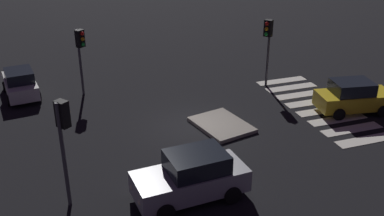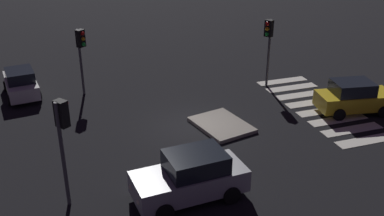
{
  "view_description": "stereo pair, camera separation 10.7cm",
  "coord_description": "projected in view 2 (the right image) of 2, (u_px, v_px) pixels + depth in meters",
  "views": [
    {
      "loc": [
        -18.82,
        6.51,
        10.16
      ],
      "look_at": [
        0.0,
        0.0,
        1.0
      ],
      "focal_mm": 42.12,
      "sensor_mm": 36.0,
      "label": 1
    },
    {
      "loc": [
        -18.85,
        6.41,
        10.16
      ],
      "look_at": [
        0.0,
        0.0,
        1.0
      ],
      "focal_mm": 42.12,
      "sensor_mm": 36.0,
      "label": 2
    }
  ],
  "objects": [
    {
      "name": "crosswalk_near",
      "position": [
        319.0,
        107.0,
        24.46
      ],
      "size": [
        8.75,
        3.2,
        0.02
      ],
      "color": "silver",
      "rests_on": "ground"
    },
    {
      "name": "car_yellow",
      "position": [
        354.0,
        97.0,
        23.51
      ],
      "size": [
        2.37,
        4.15,
        1.73
      ],
      "rotation": [
        0.0,
        0.0,
        -1.74
      ],
      "color": "gold",
      "rests_on": "ground"
    },
    {
      "name": "car_silver",
      "position": [
        191.0,
        177.0,
        16.61
      ],
      "size": [
        2.25,
        4.37,
        1.86
      ],
      "rotation": [
        0.0,
        0.0,
        1.64
      ],
      "color": "#9EA0A5",
      "rests_on": "ground"
    },
    {
      "name": "traffic_light_west",
      "position": [
        63.0,
        127.0,
        15.42
      ],
      "size": [
        0.54,
        0.53,
        4.1
      ],
      "rotation": [
        0.0,
        0.0,
        -0.95
      ],
      "color": "#47474C",
      "rests_on": "ground"
    },
    {
      "name": "traffic_light_north",
      "position": [
        81.0,
        46.0,
        24.8
      ],
      "size": [
        0.53,
        0.54,
        3.83
      ],
      "rotation": [
        0.0,
        0.0,
        -2.48
      ],
      "color": "#47474C",
      "rests_on": "ground"
    },
    {
      "name": "car_white",
      "position": [
        21.0,
        83.0,
        25.51
      ],
      "size": [
        3.86,
        2.11,
        1.62
      ],
      "rotation": [
        0.0,
        0.0,
        0.13
      ],
      "color": "silver",
      "rests_on": "ground"
    },
    {
      "name": "traffic_island",
      "position": [
        222.0,
        125.0,
        22.28
      ],
      "size": [
        3.38,
        2.82,
        0.18
      ],
      "color": "gray",
      "rests_on": "ground"
    },
    {
      "name": "traffic_light_east",
      "position": [
        269.0,
        37.0,
        25.86
      ],
      "size": [
        0.54,
        0.53,
        4.06
      ],
      "rotation": [
        0.0,
        0.0,
        2.12
      ],
      "color": "#47474C",
      "rests_on": "ground"
    },
    {
      "name": "ground_plane",
      "position": [
        192.0,
        126.0,
        22.34
      ],
      "size": [
        80.0,
        80.0,
        0.0
      ],
      "primitive_type": "plane",
      "color": "black"
    }
  ]
}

